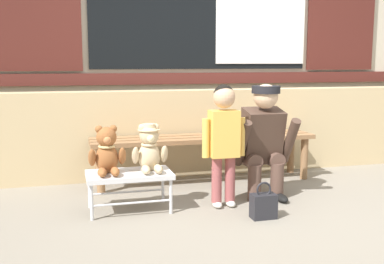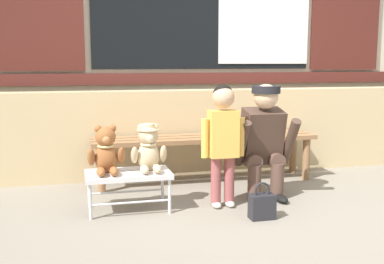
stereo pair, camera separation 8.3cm
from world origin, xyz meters
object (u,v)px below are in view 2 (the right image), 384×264
object	(u,v)px
small_display_bench	(128,176)
child_standing	(223,132)
teddy_bear_with_hat	(149,149)
teddy_bear_plain	(106,152)
handbag_on_ground	(262,206)
wooden_bench_long	(205,143)
adult_crouching	(264,141)

from	to	relation	value
small_display_bench	child_standing	bearing A→B (deg)	-6.53
teddy_bear_with_hat	child_standing	size ratio (longest dim) A/B	0.38
teddy_bear_plain	teddy_bear_with_hat	bearing A→B (deg)	0.13
small_display_bench	handbag_on_ground	distance (m)	1.02
wooden_bench_long	child_standing	xyz separation A→B (m)	(-0.07, -0.76, 0.22)
teddy_bear_with_hat	handbag_on_ground	size ratio (longest dim) A/B	1.34
adult_crouching	handbag_on_ground	size ratio (longest dim) A/B	3.49
wooden_bench_long	teddy_bear_plain	xyz separation A→B (m)	(-0.95, -0.68, 0.09)
small_display_bench	teddy_bear_plain	size ratio (longest dim) A/B	1.76
teddy_bear_plain	adult_crouching	bearing A→B (deg)	3.53
wooden_bench_long	handbag_on_ground	size ratio (longest dim) A/B	7.72
small_display_bench	teddy_bear_plain	distance (m)	0.25
teddy_bear_plain	handbag_on_ground	bearing A→B (deg)	-21.65
small_display_bench	adult_crouching	distance (m)	1.15
teddy_bear_with_hat	child_standing	world-z (taller)	child_standing
child_standing	small_display_bench	bearing A→B (deg)	173.47
wooden_bench_long	small_display_bench	distance (m)	1.05
adult_crouching	handbag_on_ground	distance (m)	0.67
handbag_on_ground	teddy_bear_with_hat	bearing A→B (deg)	150.49
handbag_on_ground	wooden_bench_long	bearing A→B (deg)	96.25
teddy_bear_with_hat	teddy_bear_plain	bearing A→B (deg)	-179.87
teddy_bear_plain	child_standing	world-z (taller)	child_standing
teddy_bear_plain	teddy_bear_with_hat	distance (m)	0.32
child_standing	adult_crouching	bearing A→B (deg)	21.96
teddy_bear_plain	teddy_bear_with_hat	xyz separation A→B (m)	(0.32, 0.00, 0.01)
wooden_bench_long	adult_crouching	distance (m)	0.70
teddy_bear_plain	adult_crouching	world-z (taller)	adult_crouching
wooden_bench_long	child_standing	size ratio (longest dim) A/B	2.19
child_standing	teddy_bear_plain	bearing A→B (deg)	174.55
wooden_bench_long	teddy_bear_plain	size ratio (longest dim) A/B	5.78
teddy_bear_with_hat	adult_crouching	bearing A→B (deg)	4.65
wooden_bench_long	teddy_bear_with_hat	world-z (taller)	teddy_bear_with_hat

